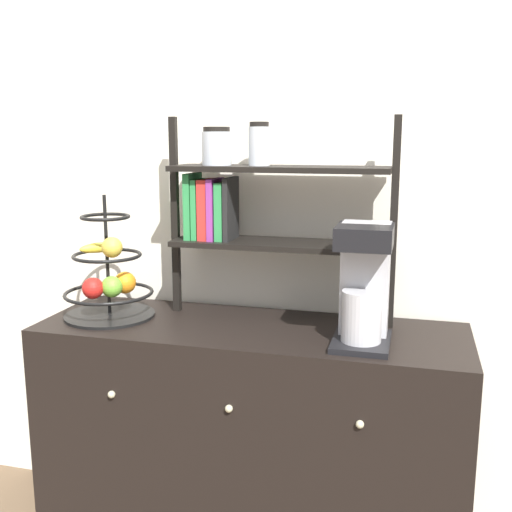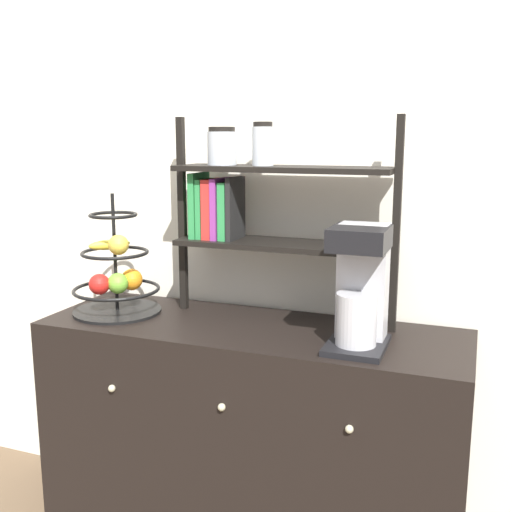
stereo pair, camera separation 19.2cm
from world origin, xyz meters
The scene contains 5 objects.
wall_back centered at (0.00, 0.50, 1.30)m, with size 7.00×0.05×2.60m, color silver.
sideboard centered at (0.00, 0.23, 0.41)m, with size 1.41×0.48×0.83m.
coffee_maker centered at (0.37, 0.17, 1.01)m, with size 0.17×0.23×0.36m.
fruit_stand centered at (-0.49, 0.20, 0.96)m, with size 0.31×0.31×0.42m.
shelf_hutch centered at (-0.04, 0.35, 1.24)m, with size 0.77×0.20×0.68m.
Camera 1 is at (0.51, -1.59, 1.44)m, focal length 42.00 mm.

